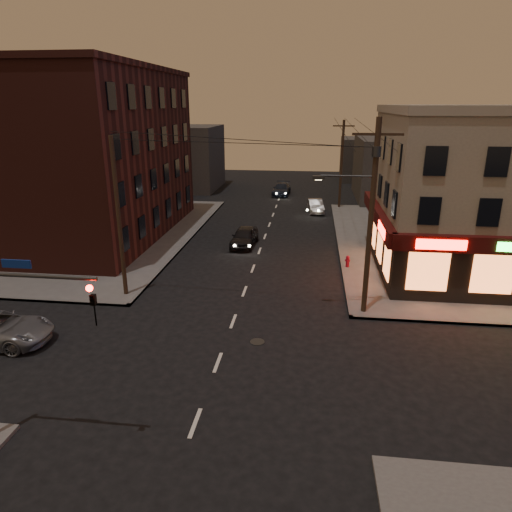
% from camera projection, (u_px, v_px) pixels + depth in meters
% --- Properties ---
extents(ground, '(120.00, 120.00, 0.00)m').
position_uv_depth(ground, '(218.00, 363.00, 19.89)').
color(ground, black).
rests_on(ground, ground).
extents(sidewalk_ne, '(24.00, 28.00, 0.15)m').
position_uv_depth(sidewalk_ne, '(492.00, 247.00, 35.68)').
color(sidewalk_ne, '#514F4C').
rests_on(sidewalk_ne, ground).
extents(sidewalk_nw, '(24.00, 28.00, 0.15)m').
position_uv_depth(sidewalk_nw, '(59.00, 232.00, 39.82)').
color(sidewalk_nw, '#514F4C').
rests_on(sidewalk_nw, ground).
extents(pizza_building, '(15.85, 12.85, 10.50)m').
position_uv_depth(pizza_building, '(504.00, 193.00, 29.00)').
color(pizza_building, tan).
rests_on(pizza_building, sidewalk_ne).
extents(brick_apartment, '(12.00, 20.00, 13.00)m').
position_uv_depth(brick_apartment, '(88.00, 156.00, 37.33)').
color(brick_apartment, '#431B15').
rests_on(brick_apartment, sidewalk_nw).
extents(bg_building_ne_a, '(10.00, 12.00, 7.00)m').
position_uv_depth(bg_building_ne_a, '(401.00, 169.00, 52.93)').
color(bg_building_ne_a, '#3F3D3A').
rests_on(bg_building_ne_a, ground).
extents(bg_building_nw, '(9.00, 10.00, 8.00)m').
position_uv_depth(bg_building_nw, '(184.00, 158.00, 59.64)').
color(bg_building_nw, '#3F3D3A').
rests_on(bg_building_nw, ground).
extents(bg_building_ne_b, '(8.00, 8.00, 6.00)m').
position_uv_depth(bg_building_ne_b, '(369.00, 159.00, 66.49)').
color(bg_building_ne_b, '#3F3D3A').
rests_on(bg_building_ne_b, ground).
extents(utility_pole_main, '(4.20, 0.44, 10.00)m').
position_uv_depth(utility_pole_main, '(369.00, 208.00, 22.75)').
color(utility_pole_main, '#382619').
rests_on(utility_pole_main, sidewalk_ne).
extents(utility_pole_far, '(0.26, 0.26, 9.00)m').
position_uv_depth(utility_pole_far, '(341.00, 165.00, 47.74)').
color(utility_pole_far, '#382619').
rests_on(utility_pole_far, sidewalk_ne).
extents(utility_pole_west, '(0.24, 0.24, 9.00)m').
position_uv_depth(utility_pole_west, '(119.00, 219.00, 25.31)').
color(utility_pole_west, '#382619').
rests_on(utility_pole_west, sidewalk_nw).
extents(sedan_near, '(2.01, 4.44, 1.48)m').
position_uv_depth(sedan_near, '(244.00, 237.00, 36.00)').
color(sedan_near, black).
rests_on(sedan_near, ground).
extents(sedan_mid, '(1.92, 4.20, 1.33)m').
position_uv_depth(sedan_mid, '(315.00, 206.00, 47.15)').
color(sedan_mid, slate).
rests_on(sedan_mid, ground).
extents(sedan_far, '(2.22, 4.96, 1.41)m').
position_uv_depth(sedan_far, '(281.00, 189.00, 56.06)').
color(sedan_far, black).
rests_on(sedan_far, ground).
extents(fire_hydrant, '(0.37, 0.37, 0.81)m').
position_uv_depth(fire_hydrant, '(348.00, 261.00, 30.96)').
color(fire_hydrant, maroon).
rests_on(fire_hydrant, sidewalk_ne).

